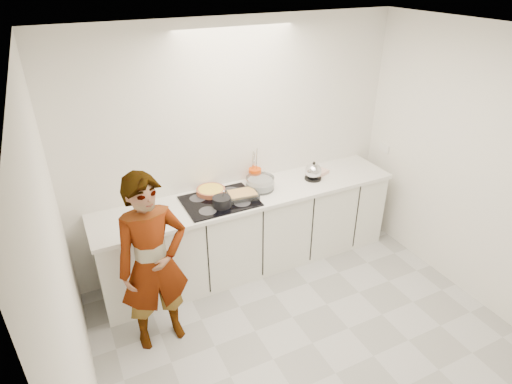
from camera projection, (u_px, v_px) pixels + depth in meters
name	position (u px, v px, depth m)	size (l,w,h in m)	color
floor	(312.00, 343.00, 3.84)	(3.60, 3.20, 0.00)	#B6B6B6
ceiling	(339.00, 41.00, 2.61)	(3.60, 3.20, 0.00)	white
wall_back	(237.00, 148.00, 4.49)	(3.60, 0.00, 2.60)	white
wall_left	(69.00, 293.00, 2.53)	(0.00, 3.20, 2.60)	white
wall_right	(485.00, 174.00, 3.94)	(0.02, 3.20, 2.60)	white
base_cabinets	(251.00, 232.00, 4.65)	(3.20, 0.58, 0.87)	white
countertop	(251.00, 195.00, 4.43)	(3.24, 0.64, 0.04)	white
hob	(220.00, 201.00, 4.27)	(0.72, 0.54, 0.01)	black
tart_dish	(211.00, 191.00, 4.39)	(0.38, 0.38, 0.05)	#A45234
saucepan	(222.00, 202.00, 4.14)	(0.21, 0.21, 0.17)	black
baking_dish	(242.00, 195.00, 4.30)	(0.32, 0.25, 0.06)	silver
mixing_bowl	(260.00, 184.00, 4.47)	(0.34, 0.34, 0.14)	silver
tea_towel	(317.00, 172.00, 4.81)	(0.23, 0.17, 0.04)	white
kettle	(313.00, 172.00, 4.67)	(0.24, 0.24, 0.21)	black
utensil_crock	(255.00, 176.00, 4.59)	(0.14, 0.14, 0.17)	#DB4003
cook	(153.00, 264.00, 3.53)	(0.60, 0.39, 1.64)	white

